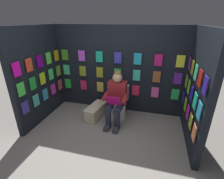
# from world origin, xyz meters

# --- Properties ---
(ground_plane) EXTENTS (30.00, 30.00, 0.00)m
(ground_plane) POSITION_xyz_m (0.00, 0.00, 0.00)
(ground_plane) COLOR gray
(display_wall_back) EXTENTS (3.23, 0.14, 2.09)m
(display_wall_back) POSITION_xyz_m (-0.00, -1.66, 1.04)
(display_wall_back) COLOR black
(display_wall_back) RESTS_ON ground
(display_wall_left) EXTENTS (0.14, 1.61, 2.09)m
(display_wall_left) POSITION_xyz_m (-1.61, -0.80, 1.04)
(display_wall_left) COLOR black
(display_wall_left) RESTS_ON ground
(display_wall_right) EXTENTS (0.14, 1.61, 2.09)m
(display_wall_right) POSITION_xyz_m (1.61, -0.80, 1.04)
(display_wall_right) COLOR black
(display_wall_right) RESTS_ON ground
(toilet) EXTENTS (0.41, 0.56, 0.77)m
(toilet) POSITION_xyz_m (-0.11, -1.24, 0.33)
(toilet) COLOR white
(toilet) RESTS_ON ground
(person_reading) EXTENTS (0.53, 0.69, 1.19)m
(person_reading) POSITION_xyz_m (-0.10, -1.01, 0.60)
(person_reading) COLOR maroon
(person_reading) RESTS_ON ground
(comic_longbox_near) EXTENTS (0.39, 0.68, 0.32)m
(comic_longbox_near) POSITION_xyz_m (0.40, -1.06, 0.16)
(comic_longbox_near) COLOR beige
(comic_longbox_near) RESTS_ON ground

